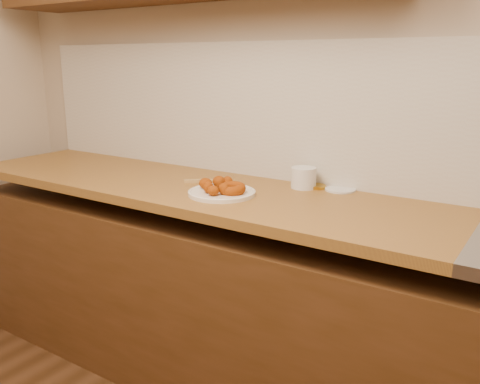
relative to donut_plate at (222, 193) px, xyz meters
name	(u,v)px	position (x,y,z in m)	size (l,w,h in m)	color
wall_back	(364,78)	(0.42, 0.38, 0.44)	(4.00, 0.02, 2.70)	tan
base_cabinet	(321,333)	(0.42, 0.07, -0.52)	(3.60, 0.60, 0.77)	#4F2E18
butcher_block	(188,188)	(-0.23, 0.07, -0.03)	(2.30, 0.62, 0.04)	olive
backsplash	(360,117)	(0.42, 0.37, 0.29)	(3.60, 0.02, 0.60)	beige
donut_plate	(222,193)	(0.00, 0.00, 0.00)	(0.27, 0.27, 0.02)	silver
ring_donut	(232,188)	(0.05, 0.00, 0.03)	(0.11, 0.11, 0.04)	#943606
fried_dough_chunks	(215,185)	(-0.03, -0.01, 0.03)	(0.17, 0.20, 0.05)	#943606
plastic_tub	(304,178)	(0.22, 0.28, 0.04)	(0.10, 0.10, 0.09)	silver
tub_lid	(340,190)	(0.37, 0.32, 0.00)	(0.13, 0.13, 0.01)	silver
brass_jar_lid	(317,186)	(0.27, 0.31, 0.00)	(0.08, 0.08, 0.01)	#B5871F
wooden_utensil	(205,181)	(-0.18, 0.13, 0.00)	(0.18, 0.02, 0.01)	#A9854A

